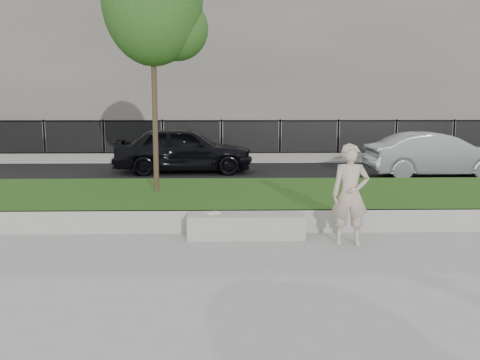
{
  "coord_description": "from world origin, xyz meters",
  "views": [
    {
      "loc": [
        -0.38,
        -8.05,
        2.26
      ],
      "look_at": [
        -0.16,
        1.2,
        0.91
      ],
      "focal_mm": 40.0,
      "sensor_mm": 36.0,
      "label": 1
    }
  ],
  "objects_px": {
    "man": "(350,195)",
    "car_dark": "(184,149)",
    "book": "(213,213)",
    "young_tree": "(156,5)",
    "car_silver": "(436,155)",
    "stone_bench": "(246,226)"
  },
  "relations": [
    {
      "from": "man",
      "to": "young_tree",
      "type": "height_order",
      "value": "young_tree"
    },
    {
      "from": "stone_bench",
      "to": "man",
      "type": "xyz_separation_m",
      "value": [
        1.64,
        -0.44,
        0.61
      ]
    },
    {
      "from": "young_tree",
      "to": "book",
      "type": "bearing_deg",
      "value": -63.99
    },
    {
      "from": "man",
      "to": "car_dark",
      "type": "height_order",
      "value": "man"
    },
    {
      "from": "man",
      "to": "car_silver",
      "type": "distance_m",
      "value": 8.45
    },
    {
      "from": "man",
      "to": "car_dark",
      "type": "xyz_separation_m",
      "value": [
        -3.33,
        8.55,
        -0.03
      ]
    },
    {
      "from": "book",
      "to": "young_tree",
      "type": "distance_m",
      "value": 4.66
    },
    {
      "from": "man",
      "to": "car_silver",
      "type": "relative_size",
      "value": 0.4
    },
    {
      "from": "young_tree",
      "to": "car_silver",
      "type": "distance_m",
      "value": 9.45
    },
    {
      "from": "stone_bench",
      "to": "car_dark",
      "type": "relative_size",
      "value": 0.45
    },
    {
      "from": "man",
      "to": "car_dark",
      "type": "relative_size",
      "value": 0.37
    },
    {
      "from": "young_tree",
      "to": "car_silver",
      "type": "height_order",
      "value": "young_tree"
    },
    {
      "from": "book",
      "to": "car_dark",
      "type": "relative_size",
      "value": 0.05
    },
    {
      "from": "stone_bench",
      "to": "book",
      "type": "distance_m",
      "value": 0.6
    },
    {
      "from": "car_dark",
      "to": "car_silver",
      "type": "bearing_deg",
      "value": -101.27
    },
    {
      "from": "man",
      "to": "car_dark",
      "type": "bearing_deg",
      "value": 118.28
    },
    {
      "from": "young_tree",
      "to": "car_dark",
      "type": "xyz_separation_m",
      "value": [
        0.05,
        5.6,
        -3.44
      ]
    },
    {
      "from": "stone_bench",
      "to": "man",
      "type": "height_order",
      "value": "man"
    },
    {
      "from": "stone_bench",
      "to": "young_tree",
      "type": "height_order",
      "value": "young_tree"
    },
    {
      "from": "man",
      "to": "young_tree",
      "type": "distance_m",
      "value": 5.64
    },
    {
      "from": "book",
      "to": "young_tree",
      "type": "relative_size",
      "value": 0.04
    },
    {
      "from": "car_dark",
      "to": "book",
      "type": "bearing_deg",
      "value": -173.89
    }
  ]
}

